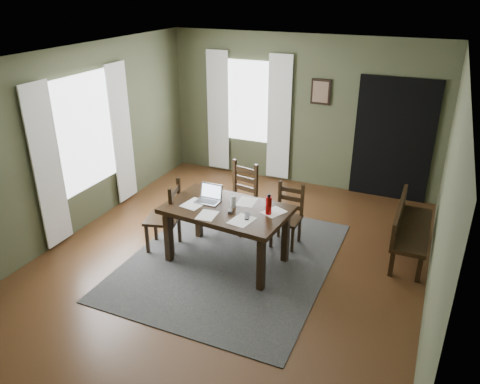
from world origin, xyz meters
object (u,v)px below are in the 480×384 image
at_px(chair_back_right, 287,216).
at_px(laptop, 209,197).
at_px(dining_table, 227,214).
at_px(chair_back_left, 240,198).
at_px(bench, 408,225).
at_px(water_bottle, 269,205).
at_px(chair_end, 166,217).

xyz_separation_m(chair_back_right, laptop, (-0.89, -0.67, 0.42)).
relative_size(dining_table, chair_back_left, 1.62).
distance_m(dining_table, chair_back_left, 0.97).
bearing_deg(chair_back_right, chair_back_left, 169.98).
relative_size(chair_back_right, laptop, 2.81).
relative_size(dining_table, chair_back_right, 1.86).
height_order(bench, water_bottle, water_bottle).
height_order(chair_end, bench, chair_end).
height_order(chair_back_right, laptop, laptop).
bearing_deg(chair_end, chair_back_left, 129.51).
bearing_deg(chair_end, bench, 96.10).
relative_size(chair_end, bench, 0.73).
bearing_deg(chair_back_left, chair_back_right, 0.20).
bearing_deg(dining_table, bench, 31.93).
height_order(dining_table, laptop, laptop).
distance_m(bench, laptop, 2.72).
bearing_deg(chair_back_left, laptop, -84.92).
distance_m(chair_end, laptop, 0.73).
xyz_separation_m(chair_back_left, bench, (2.41, 0.21, -0.04)).
relative_size(bench, laptop, 4.33).
height_order(dining_table, chair_end, chair_end).
bearing_deg(laptop, chair_back_right, 36.93).
distance_m(chair_back_right, laptop, 1.19).
xyz_separation_m(dining_table, laptop, (-0.30, 0.10, 0.16)).
bearing_deg(bench, laptop, 112.37).
height_order(dining_table, chair_back_right, chair_back_right).
bearing_deg(dining_table, water_bottle, 10.08).
height_order(laptop, water_bottle, water_bottle).
xyz_separation_m(dining_table, bench, (2.19, 1.13, -0.25)).
bearing_deg(bench, dining_table, 117.21).
relative_size(chair_end, chair_back_right, 1.13).
bearing_deg(laptop, chair_end, -167.22).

